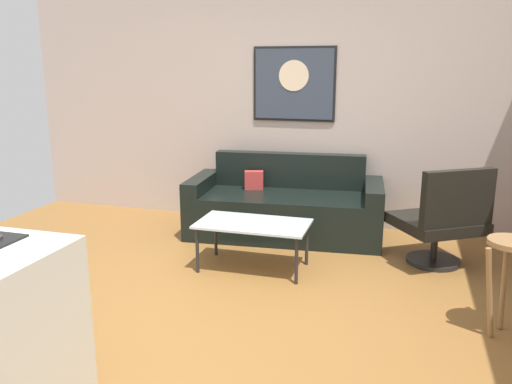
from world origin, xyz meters
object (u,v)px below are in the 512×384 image
bar_stool (511,263)px  couch (285,208)px  coffee_table (253,227)px  wall_painting (294,84)px  armchair (443,220)px

bar_stool → couch: bearing=138.6°
coffee_table → bar_stool: size_ratio=1.45×
coffee_table → wall_painting: wall_painting is taller
coffee_table → armchair: (1.59, 0.52, 0.05)m
couch → bar_stool: couch is taller
bar_stool → wall_painting: size_ratio=0.73×
couch → armchair: bearing=-17.7°
bar_stool → wall_painting: (-1.92, 2.14, 1.06)m
couch → armchair: (1.54, -0.49, 0.15)m
bar_stool → coffee_table: bearing=161.4°
coffee_table → armchair: 1.67m
bar_stool → wall_painting: bearing=131.8°
coffee_table → wall_painting: size_ratio=1.06×
couch → armchair: 1.63m
wall_painting → couch: bearing=-86.6°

